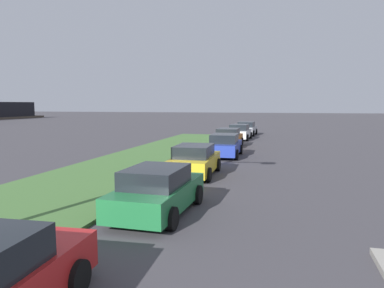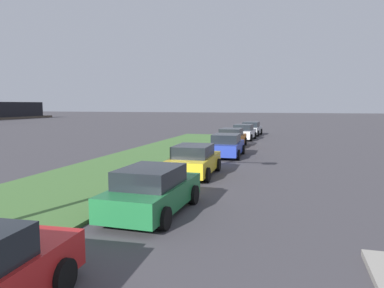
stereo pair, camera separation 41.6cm
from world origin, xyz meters
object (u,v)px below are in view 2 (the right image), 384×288
Objects in this scene: parked_car_blue at (227,146)px; parked_car_white at (244,132)px; parked_car_silver at (251,129)px; parked_car_green at (152,191)px; parked_car_orange at (232,138)px; parked_car_yellow at (194,161)px.

parked_car_white is (11.63, 0.52, 0.00)m from parked_car_blue.
parked_car_blue and parked_car_silver have the same top height.
parked_car_green and parked_car_orange have the same top height.
parked_car_silver is (29.69, 0.49, 0.00)m from parked_car_green.
parked_car_blue is 1.00× the size of parked_car_silver.
parked_car_white is at bearing -1.21° from parked_car_yellow.
parked_car_orange is at bearing 4.87° from parked_car_blue.
parked_car_silver is (5.24, -0.10, 0.00)m from parked_car_white.
parked_car_orange is 0.99× the size of parked_car_silver.
parked_car_white is (6.08, -0.12, 0.00)m from parked_car_orange.
parked_car_blue is at bearing -176.79° from parked_car_silver.
parked_car_blue is 1.00× the size of parked_car_white.
parked_car_orange is 6.08m from parked_car_white.
parked_car_blue is 16.87m from parked_car_silver.
parked_car_green is at bearing -177.79° from parked_car_orange.
parked_car_white is at bearing -1.11° from parked_car_orange.
parked_car_blue is at bearing -4.63° from parked_car_yellow.
parked_car_yellow and parked_car_white have the same top height.
parked_car_orange is at bearing 3.45° from parked_car_green.
parked_car_orange is at bearing -179.30° from parked_car_silver.
parked_car_orange is 0.99× the size of parked_car_white.
parked_car_white is (18.27, 0.19, 0.00)m from parked_car_yellow.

